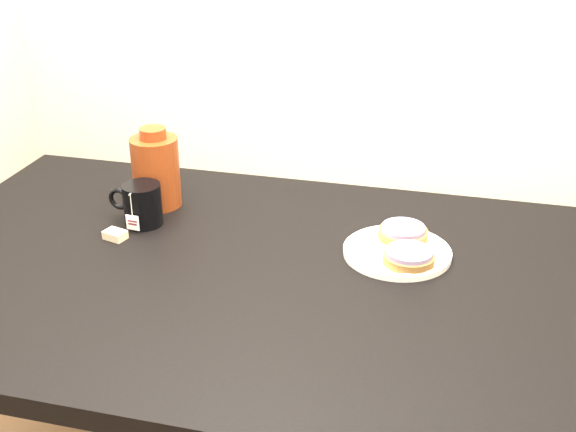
{
  "coord_description": "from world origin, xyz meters",
  "views": [
    {
      "loc": [
        0.39,
        -1.17,
        1.46
      ],
      "look_at": [
        0.07,
        0.12,
        0.81
      ],
      "focal_mm": 45.0,
      "sensor_mm": 36.0,
      "label": 1
    }
  ],
  "objects": [
    {
      "name": "bagel_back",
      "position": [
        0.3,
        0.18,
        0.77
      ],
      "size": [
        0.14,
        0.14,
        0.03
      ],
      "color": "brown",
      "rests_on": "plate"
    },
    {
      "name": "teabag_pouch",
      "position": [
        -0.29,
        0.05,
        0.76
      ],
      "size": [
        0.05,
        0.04,
        0.02
      ],
      "primitive_type": "cube",
      "rotation": [
        0.0,
        0.0,
        -0.27
      ],
      "color": "#C6B793",
      "rests_on": "table"
    },
    {
      "name": "mug",
      "position": [
        -0.26,
        0.13,
        0.8
      ],
      "size": [
        0.13,
        0.09,
        0.09
      ],
      "rotation": [
        0.0,
        0.0,
        -0.08
      ],
      "color": "black",
      "rests_on": "table"
    },
    {
      "name": "table",
      "position": [
        0.0,
        0.0,
        0.67
      ],
      "size": [
        1.4,
        0.9,
        0.75
      ],
      "color": "black",
      "rests_on": "ground_plane"
    },
    {
      "name": "bagel_front",
      "position": [
        0.32,
        0.08,
        0.77
      ],
      "size": [
        0.13,
        0.13,
        0.03
      ],
      "color": "brown",
      "rests_on": "plate"
    },
    {
      "name": "bagel_package",
      "position": [
        -0.27,
        0.23,
        0.83
      ],
      "size": [
        0.13,
        0.13,
        0.19
      ],
      "rotation": [
        0.0,
        0.0,
        0.24
      ],
      "color": "#561C0B",
      "rests_on": "table"
    },
    {
      "name": "plate",
      "position": [
        0.29,
        0.12,
        0.76
      ],
      "size": [
        0.22,
        0.22,
        0.02
      ],
      "color": "white",
      "rests_on": "table"
    }
  ]
}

